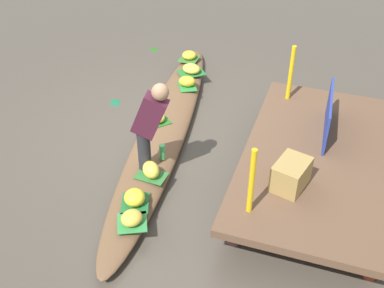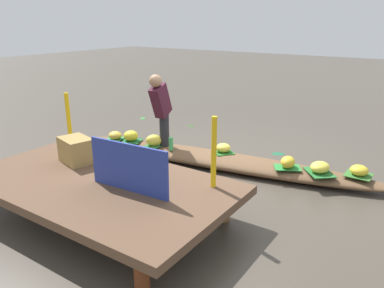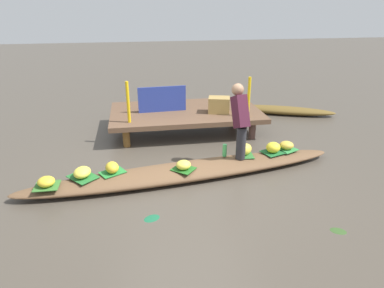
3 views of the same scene
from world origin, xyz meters
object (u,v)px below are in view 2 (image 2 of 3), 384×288
at_px(banana_bunch_5, 223,148).
at_px(produce_crate, 76,150).
at_px(vendor_boat, 216,160).
at_px(banana_bunch_2, 154,140).
at_px(banana_bunch_1, 131,136).
at_px(banana_bunch_0, 288,162).
at_px(vendor_person, 161,106).
at_px(market_banner, 129,168).
at_px(banana_bunch_4, 115,135).
at_px(banana_bunch_3, 320,167).
at_px(banana_bunch_6, 359,170).
at_px(water_bottle, 171,144).

bearing_deg(banana_bunch_5, produce_crate, 62.55).
height_order(vendor_boat, banana_bunch_2, banana_bunch_2).
bearing_deg(banana_bunch_1, banana_bunch_5, -166.70).
xyz_separation_m(banana_bunch_0, vendor_person, (2.08, 0.27, 0.61)).
xyz_separation_m(vendor_boat, vendor_person, (0.93, 0.22, 0.80)).
bearing_deg(market_banner, banana_bunch_4, -44.85).
xyz_separation_m(vendor_boat, banana_bunch_2, (1.07, 0.26, 0.20)).
distance_m(banana_bunch_2, banana_bunch_3, 2.69).
bearing_deg(banana_bunch_6, banana_bunch_2, 10.58).
relative_size(vendor_boat, banana_bunch_3, 17.57).
bearing_deg(market_banner, vendor_person, -63.80).
relative_size(vendor_boat, market_banner, 5.20).
bearing_deg(banana_bunch_3, banana_bunch_6, -157.05).
height_order(vendor_boat, vendor_person, vendor_person).
distance_m(vendor_person, market_banner, 2.25).
distance_m(banana_bunch_3, banana_bunch_4, 3.49).
height_order(banana_bunch_2, banana_bunch_3, banana_bunch_2).
bearing_deg(banana_bunch_0, produce_crate, 42.33).
height_order(banana_bunch_4, vendor_person, vendor_person).
bearing_deg(banana_bunch_5, market_banner, 92.98).
height_order(banana_bunch_3, produce_crate, produce_crate).
height_order(banana_bunch_4, banana_bunch_6, banana_bunch_4).
distance_m(banana_bunch_1, water_bottle, 0.87).
bearing_deg(banana_bunch_6, banana_bunch_0, 17.02).
xyz_separation_m(banana_bunch_2, banana_bunch_5, (-1.12, -0.38, -0.03)).
bearing_deg(banana_bunch_2, banana_bunch_3, -171.77).
height_order(banana_bunch_3, banana_bunch_6, banana_bunch_3).
bearing_deg(banana_bunch_0, banana_bunch_6, -162.98).
distance_m(banana_bunch_2, banana_bunch_5, 1.19).
bearing_deg(banana_bunch_0, market_banner, 66.22).
bearing_deg(market_banner, vendor_boat, -88.70).
bearing_deg(produce_crate, banana_bunch_3, -141.77).
xyz_separation_m(banana_bunch_1, vendor_person, (-0.65, -0.05, 0.60)).
xyz_separation_m(banana_bunch_1, market_banner, (-1.75, 1.90, 0.43)).
bearing_deg(water_bottle, vendor_boat, -159.63).
xyz_separation_m(banana_bunch_4, water_bottle, (-1.16, -0.10, 0.03)).
bearing_deg(banana_bunch_2, banana_bunch_1, 1.15).
height_order(vendor_boat, banana_bunch_0, banana_bunch_0).
distance_m(banana_bunch_3, market_banner, 2.74).
xyz_separation_m(banana_bunch_0, banana_bunch_3, (-0.44, -0.08, -0.01)).
bearing_deg(vendor_person, vendor_boat, -166.75).
relative_size(banana_bunch_4, water_bottle, 1.15).
relative_size(banana_bunch_0, banana_bunch_6, 1.07).
relative_size(banana_bunch_2, banana_bunch_6, 1.08).
height_order(banana_bunch_3, banana_bunch_4, banana_bunch_3).
relative_size(vendor_boat, banana_bunch_5, 22.67).
xyz_separation_m(vendor_boat, market_banner, (-0.17, 2.17, 0.62)).
bearing_deg(banana_bunch_6, banana_bunch_3, 22.95).
bearing_deg(produce_crate, banana_bunch_5, -117.45).
distance_m(banana_bunch_1, banana_bunch_4, 0.31).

